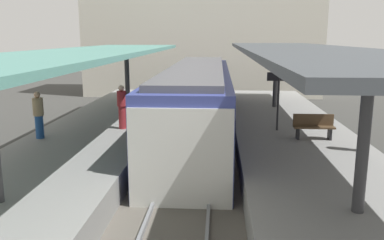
# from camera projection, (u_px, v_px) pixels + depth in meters

# --- Properties ---
(ground_plane) EXTENTS (80.00, 80.00, 0.00)m
(ground_plane) POSITION_uv_depth(u_px,v_px,m) (190.00, 174.00, 13.44)
(ground_plane) COLOR #383835
(platform_left) EXTENTS (4.40, 28.00, 1.00)m
(platform_left) POSITION_uv_depth(u_px,v_px,m) (78.00, 157.00, 13.59)
(platform_left) COLOR gray
(platform_left) RESTS_ON ground_plane
(platform_right) EXTENTS (4.40, 28.00, 1.00)m
(platform_right) POSITION_uv_depth(u_px,v_px,m) (306.00, 162.00, 13.09)
(platform_right) COLOR gray
(platform_right) RESTS_ON ground_plane
(track_ballast) EXTENTS (3.20, 28.00, 0.20)m
(track_ballast) POSITION_uv_depth(u_px,v_px,m) (190.00, 171.00, 13.42)
(track_ballast) COLOR #59544C
(track_ballast) RESTS_ON ground_plane
(rail_near_side) EXTENTS (0.08, 28.00, 0.14)m
(rail_near_side) POSITION_uv_depth(u_px,v_px,m) (168.00, 166.00, 13.43)
(rail_near_side) COLOR slate
(rail_near_side) RESTS_ON track_ballast
(rail_far_side) EXTENTS (0.08, 28.00, 0.14)m
(rail_far_side) POSITION_uv_depth(u_px,v_px,m) (211.00, 167.00, 13.34)
(rail_far_side) COLOR slate
(rail_far_side) RESTS_ON track_ballast
(commuter_train) EXTENTS (2.78, 15.45, 3.10)m
(commuter_train) POSITION_uv_depth(u_px,v_px,m) (197.00, 102.00, 17.49)
(commuter_train) COLOR #38428C
(commuter_train) RESTS_ON track_ballast
(canopy_left) EXTENTS (4.18, 21.00, 3.03)m
(canopy_left) POSITION_uv_depth(u_px,v_px,m) (86.00, 54.00, 14.26)
(canopy_left) COLOR #333335
(canopy_left) RESTS_ON platform_left
(canopy_right) EXTENTS (4.18, 21.00, 3.15)m
(canopy_right) POSITION_uv_depth(u_px,v_px,m) (303.00, 51.00, 13.74)
(canopy_right) COLOR #333335
(canopy_right) RESTS_ON platform_right
(platform_bench) EXTENTS (1.40, 0.41, 0.86)m
(platform_bench) POSITION_uv_depth(u_px,v_px,m) (314.00, 126.00, 13.99)
(platform_bench) COLOR black
(platform_bench) RESTS_ON platform_right
(platform_sign) EXTENTS (0.90, 0.08, 2.21)m
(platform_sign) POSITION_uv_depth(u_px,v_px,m) (279.00, 88.00, 15.06)
(platform_sign) COLOR #262628
(platform_sign) RESTS_ON platform_right
(passenger_near_bench) EXTENTS (0.36, 0.36, 1.73)m
(passenger_near_bench) POSITION_uv_depth(u_px,v_px,m) (366.00, 123.00, 12.37)
(passenger_near_bench) COLOR #232328
(passenger_near_bench) RESTS_ON platform_right
(passenger_mid_platform) EXTENTS (0.36, 0.36, 1.70)m
(passenger_mid_platform) POSITION_uv_depth(u_px,v_px,m) (122.00, 106.00, 15.46)
(passenger_mid_platform) COLOR maroon
(passenger_mid_platform) RESTS_ON platform_left
(passenger_far_end) EXTENTS (0.36, 0.36, 1.66)m
(passenger_far_end) POSITION_uv_depth(u_px,v_px,m) (39.00, 114.00, 13.98)
(passenger_far_end) COLOR navy
(passenger_far_end) RESTS_ON platform_left
(station_building_backdrop) EXTENTS (18.00, 6.00, 11.00)m
(station_building_backdrop) POSITION_uv_depth(u_px,v_px,m) (203.00, 24.00, 31.89)
(station_building_backdrop) COLOR beige
(station_building_backdrop) RESTS_ON ground_plane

